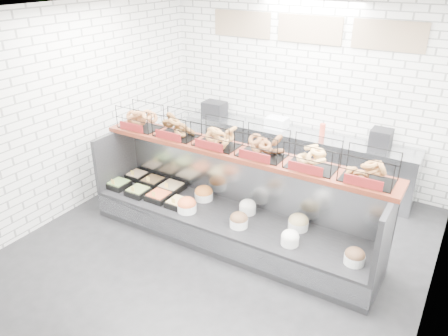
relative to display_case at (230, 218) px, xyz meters
The scene contains 5 objects.
ground 0.48m from the display_case, 85.55° to the right, with size 5.50×5.50×0.00m, color black.
room_shell 1.75m from the display_case, 84.09° to the left, with size 5.02×5.51×3.01m.
display_case is the anchor object (origin of this frame).
bagel_shelf 1.07m from the display_case, 80.94° to the left, with size 4.10×0.50×0.40m.
prep_counter 2.09m from the display_case, 89.44° to the left, with size 4.00×0.60×1.20m.
Camera 1 is at (2.51, -4.00, 3.49)m, focal length 35.00 mm.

